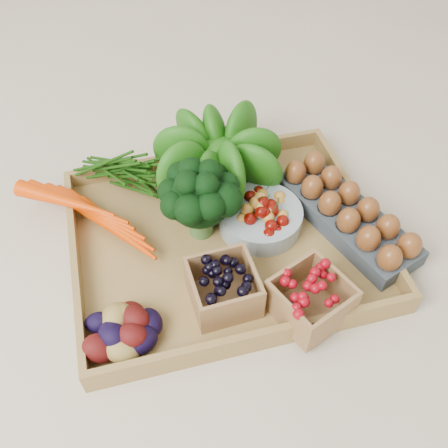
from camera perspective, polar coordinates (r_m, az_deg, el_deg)
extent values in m
plane|color=beige|center=(0.94, 0.00, -2.39)|extent=(4.00, 4.00, 0.00)
cube|color=olive|center=(0.94, 0.00, -2.11)|extent=(0.55, 0.45, 0.01)
sphere|color=#0F540D|center=(0.98, -0.54, 8.44)|extent=(0.17, 0.17, 0.17)
cylinder|color=#8C9EA5|center=(0.94, 4.18, 0.70)|extent=(0.16, 0.16, 0.04)
cube|color=#3B444C|center=(0.97, 13.73, 0.69)|extent=(0.20, 0.32, 0.04)
cube|color=black|center=(0.82, -0.07, -7.26)|extent=(0.11, 0.11, 0.07)
cube|color=maroon|center=(0.82, 9.87, -8.47)|extent=(0.14, 0.14, 0.07)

